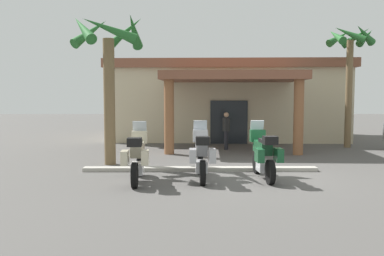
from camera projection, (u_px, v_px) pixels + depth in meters
ground_plane at (255, 176)px, 12.11m from camera, size 80.00×80.00×0.00m
motel_building at (226, 100)px, 23.10m from camera, size 12.68×11.01×4.15m
motorcycle_cream at (137, 156)px, 11.27m from camera, size 0.71×2.21×1.61m
motorcycle_silver at (201, 155)px, 11.60m from camera, size 0.71×2.21×1.61m
motorcycle_green at (264, 154)px, 11.69m from camera, size 0.73×2.21×1.61m
pedestrian at (226, 128)px, 18.00m from camera, size 0.32×0.51×1.62m
palm_tree_near_portico at (351, 53)px, 18.47m from camera, size 2.06×2.16×5.49m
palm_tree_roadside at (109, 56)px, 13.89m from camera, size 2.55×2.59×5.16m
curb_strip at (200, 169)px, 12.96m from camera, size 7.26×0.36×0.12m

